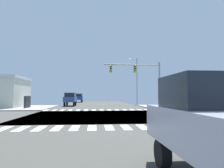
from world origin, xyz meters
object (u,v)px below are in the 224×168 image
traffic_signal_mast (138,74)px  street_lamp (136,77)px  suv_farside_2 (79,97)px  suv_nearside_1 (70,98)px

traffic_signal_mast → street_lamp: bearing=79.8°
traffic_signal_mast → suv_farside_2: (-10.07, 29.27, -3.35)m
suv_nearside_1 → suv_farside_2: (0.00, 19.06, 0.00)m
traffic_signal_mast → suv_nearside_1: 14.73m
street_lamp → traffic_signal_mast: bearing=-100.2°
suv_nearside_1 → suv_farside_2: same height
suv_farside_2 → street_lamp: bearing=127.4°
street_lamp → suv_nearside_1: bearing=-167.2°
suv_nearside_1 → street_lamp: bearing=-167.2°
traffic_signal_mast → street_lamp: (2.34, 13.04, 0.69)m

